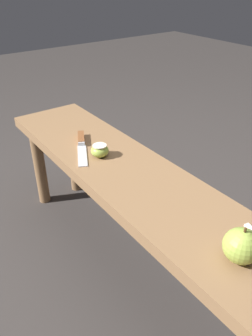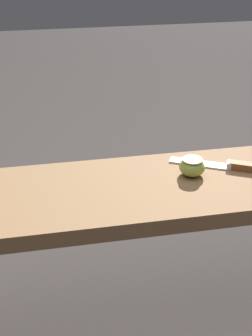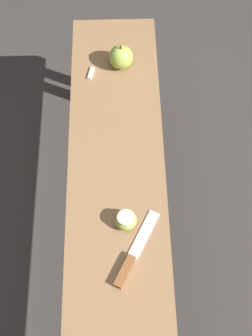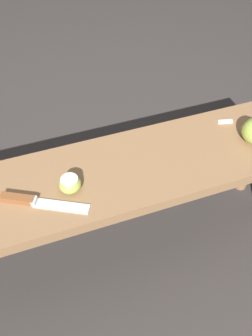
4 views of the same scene
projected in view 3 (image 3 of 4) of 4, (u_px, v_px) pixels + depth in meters
The scene contains 6 objects.
ground_plane at pixel (119, 230), 1.85m from camera, with size 8.00×8.00×0.00m, color #383330.
wooden_bench at pixel (117, 188), 1.51m from camera, with size 1.35×0.31×0.45m.
knife at pixel (131, 260), 1.31m from camera, with size 0.23×0.14×0.02m.
apple_whole at pixel (121, 57), 1.62m from camera, with size 0.09×0.09×0.10m.
apple_cut at pixel (126, 220), 1.35m from camera, with size 0.06×0.06×0.04m.
apple_slice_near_knife at pixel (91, 73), 1.64m from camera, with size 0.05×0.02×0.01m.
Camera 3 is at (-0.67, -0.01, 1.74)m, focal length 50.00 mm.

